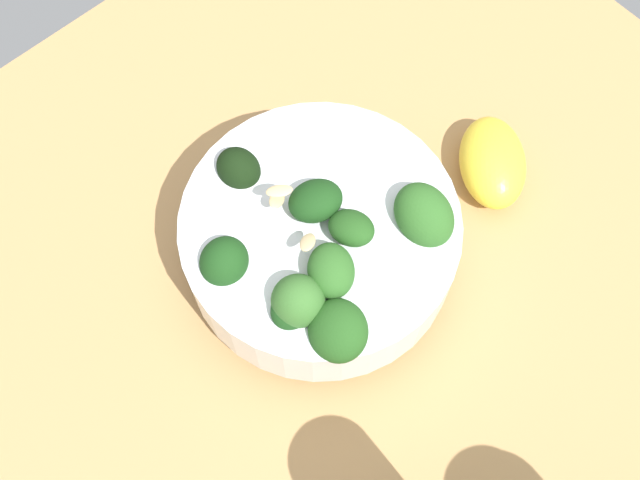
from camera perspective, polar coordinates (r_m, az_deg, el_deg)
name	(u,v)px	position (r cm, az deg, el deg)	size (l,w,h in cm)	color
ground_plane	(363,290)	(61.81, 3.09, -3.62)	(69.81, 69.81, 3.99)	tan
bowl_of_broccoli	(320,241)	(56.03, 0.02, -0.04)	(19.52, 19.52, 10.01)	white
lemon_wedge	(492,162)	(63.40, 12.23, 5.50)	(7.97, 5.10, 3.95)	yellow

